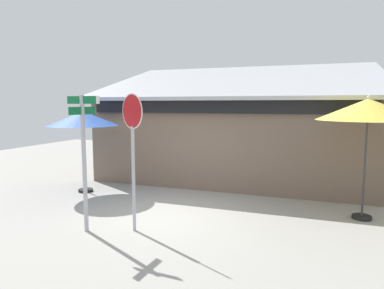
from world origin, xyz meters
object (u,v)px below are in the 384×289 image
street_sign_post (84,150)px  patio_umbrella_mustard_center (368,110)px  stop_sign (133,137)px  patio_umbrella_royal_blue_left (83,119)px

street_sign_post → patio_umbrella_mustard_center: size_ratio=1.00×
patio_umbrella_mustard_center → stop_sign: bearing=-152.0°
street_sign_post → stop_sign: size_ratio=0.99×
stop_sign → patio_umbrella_royal_blue_left: size_ratio=1.14×
street_sign_post → stop_sign: (0.96, 0.37, 0.28)m
stop_sign → patio_umbrella_mustard_center: stop_sign is taller
street_sign_post → stop_sign: stop_sign is taller
stop_sign → patio_umbrella_royal_blue_left: bearing=141.9°
patio_umbrella_royal_blue_left → patio_umbrella_mustard_center: patio_umbrella_mustard_center is taller
patio_umbrella_royal_blue_left → patio_umbrella_mustard_center: bearing=0.7°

